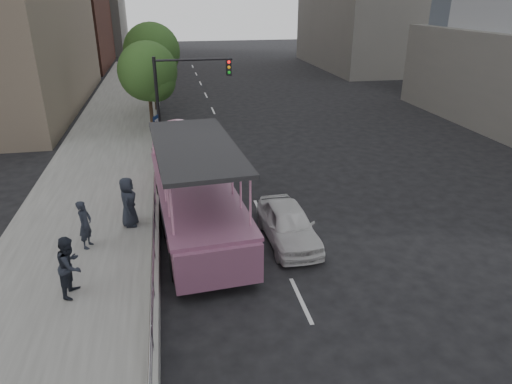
{
  "coord_description": "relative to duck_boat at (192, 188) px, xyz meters",
  "views": [
    {
      "loc": [
        -2.35,
        -12.43,
        8.13
      ],
      "look_at": [
        0.45,
        1.98,
        1.77
      ],
      "focal_mm": 32.0,
      "sensor_mm": 36.0,
      "label": 1
    }
  ],
  "objects": [
    {
      "name": "ground",
      "position": [
        1.68,
        -3.86,
        -1.3
      ],
      "size": [
        160.0,
        160.0,
        0.0
      ],
      "primitive_type": "plane",
      "color": "black"
    },
    {
      "name": "sidewalk",
      "position": [
        -4.07,
        6.14,
        -1.15
      ],
      "size": [
        5.5,
        80.0,
        0.3
      ],
      "primitive_type": "cube",
      "color": "#A3A49E",
      "rests_on": "ground"
    },
    {
      "name": "kerb_wall",
      "position": [
        -1.44,
        -1.86,
        -0.82
      ],
      "size": [
        0.24,
        30.0,
        0.36
      ],
      "primitive_type": "cube",
      "color": "#ADADA8",
      "rests_on": "sidewalk"
    },
    {
      "name": "guardrail",
      "position": [
        -1.44,
        -1.86,
        -0.16
      ],
      "size": [
        0.07,
        22.0,
        0.71
      ],
      "color": "#B5B5BA",
      "rests_on": "kerb_wall"
    },
    {
      "name": "duck_boat",
      "position": [
        0.0,
        0.0,
        0.0
      ],
      "size": [
        3.33,
        10.7,
        3.5
      ],
      "color": "black",
      "rests_on": "ground"
    },
    {
      "name": "car",
      "position": [
        3.18,
        -2.43,
        -0.61
      ],
      "size": [
        1.75,
        4.07,
        1.37
      ],
      "primitive_type": "imported",
      "rotation": [
        0.0,
        0.0,
        0.03
      ],
      "color": "silver",
      "rests_on": "ground"
    },
    {
      "name": "pedestrian_near",
      "position": [
        -3.68,
        -2.02,
        -0.16
      ],
      "size": [
        0.56,
        0.7,
        1.68
      ],
      "primitive_type": "imported",
      "rotation": [
        0.0,
        0.0,
        1.28
      ],
      "color": "#202530",
      "rests_on": "sidewalk"
    },
    {
      "name": "pedestrian_mid",
      "position": [
        -3.69,
        -4.67,
        -0.1
      ],
      "size": [
        0.86,
        1.01,
        1.8
      ],
      "primitive_type": "imported",
      "rotation": [
        0.0,
        0.0,
        1.35
      ],
      "color": "#202530",
      "rests_on": "sidewalk"
    },
    {
      "name": "pedestrian_far",
      "position": [
        -2.36,
        -0.67,
        -0.06
      ],
      "size": [
        0.68,
        0.97,
        1.87
      ],
      "primitive_type": "imported",
      "rotation": [
        0.0,
        0.0,
        1.48
      ],
      "color": "#202530",
      "rests_on": "sidewalk"
    },
    {
      "name": "parking_sign",
      "position": [
        -1.32,
        6.14,
        0.41
      ],
      "size": [
        0.26,
        0.57,
        2.71
      ],
      "color": "black",
      "rests_on": "ground"
    },
    {
      "name": "traffic_signal",
      "position": [
        -0.03,
        8.64,
        2.2
      ],
      "size": [
        4.2,
        0.32,
        5.2
      ],
      "color": "black",
      "rests_on": "ground"
    },
    {
      "name": "street_tree_near",
      "position": [
        -1.63,
        12.07,
        2.52
      ],
      "size": [
        3.52,
        3.52,
        5.72
      ],
      "color": "#362818",
      "rests_on": "ground"
    },
    {
      "name": "street_tree_far",
      "position": [
        -1.43,
        18.07,
        3.01
      ],
      "size": [
        3.97,
        3.97,
        6.45
      ],
      "color": "#362818",
      "rests_on": "ground"
    }
  ]
}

